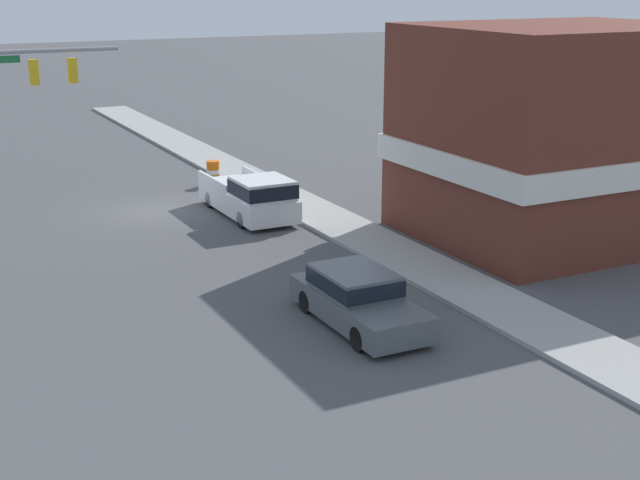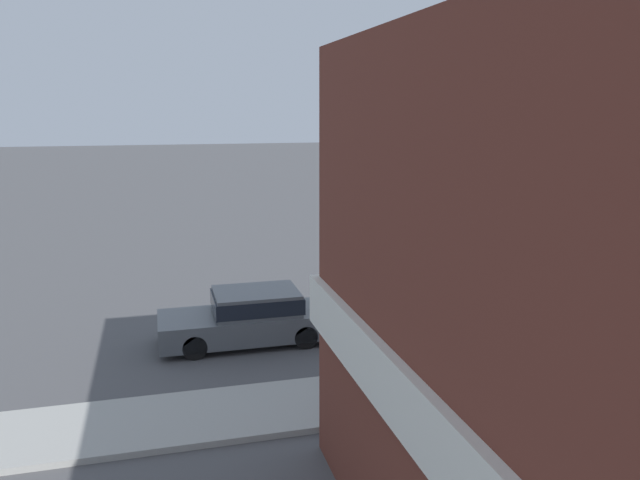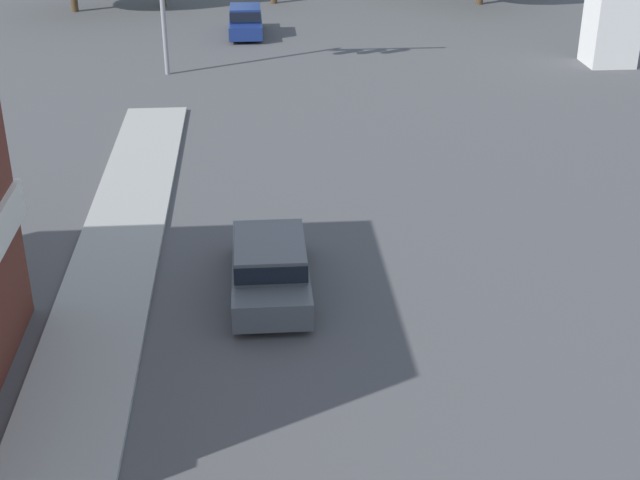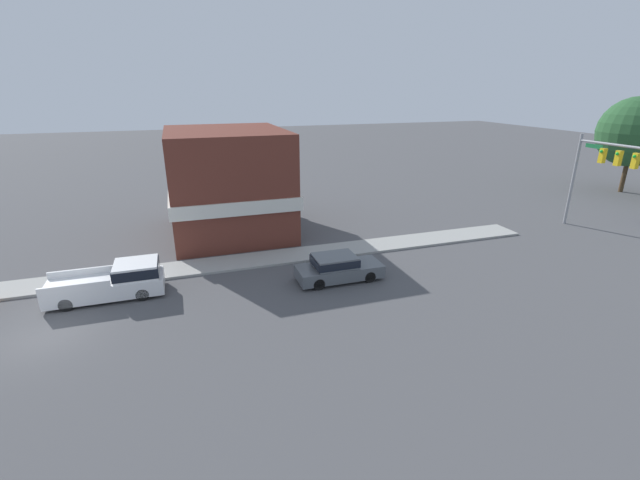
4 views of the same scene
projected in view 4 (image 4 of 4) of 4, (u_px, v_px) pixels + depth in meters
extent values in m
plane|color=#4C4C4F|center=(47.00, 336.00, 19.05)|extent=(200.00, 200.00, 0.00)
cube|color=#9E9E99|center=(73.00, 282.00, 24.11)|extent=(2.40, 60.00, 0.14)
cylinder|color=gray|center=(573.00, 180.00, 33.51)|extent=(0.22, 0.22, 7.12)
cylinder|color=gray|center=(619.00, 145.00, 29.75)|extent=(6.11, 0.18, 0.18)
cube|color=gold|center=(602.00, 156.00, 30.96)|extent=(0.36, 0.36, 1.05)
sphere|color=green|center=(601.00, 151.00, 30.79)|extent=(0.22, 0.22, 0.22)
cube|color=gold|center=(618.00, 158.00, 29.86)|extent=(0.36, 0.36, 1.05)
sphere|color=green|center=(617.00, 154.00, 29.70)|extent=(0.22, 0.22, 0.22)
cube|color=gold|center=(635.00, 161.00, 28.77)|extent=(0.36, 0.36, 1.05)
sphere|color=green|center=(634.00, 156.00, 28.60)|extent=(0.22, 0.22, 0.22)
cube|color=#196B38|center=(594.00, 146.00, 31.50)|extent=(1.40, 0.04, 0.30)
cylinder|color=black|center=(358.00, 265.00, 25.72)|extent=(0.22, 0.66, 0.66)
cylinder|color=black|center=(370.00, 277.00, 24.19)|extent=(0.22, 0.66, 0.66)
cylinder|color=black|center=(310.00, 272.00, 24.82)|extent=(0.22, 0.66, 0.66)
cylinder|color=black|center=(319.00, 284.00, 23.29)|extent=(0.22, 0.66, 0.66)
cube|color=#51565B|center=(339.00, 271.00, 24.44)|extent=(1.94, 4.89, 0.71)
cube|color=#51565B|center=(335.00, 261.00, 24.12)|extent=(1.78, 2.35, 0.62)
cube|color=black|center=(335.00, 261.00, 24.12)|extent=(1.80, 2.44, 0.44)
cylinder|color=black|center=(144.00, 280.00, 23.83)|extent=(0.22, 0.66, 0.66)
cylinder|color=black|center=(142.00, 295.00, 22.13)|extent=(0.22, 0.66, 0.66)
cylinder|color=black|center=(73.00, 289.00, 22.78)|extent=(0.22, 0.66, 0.66)
cylinder|color=black|center=(66.00, 305.00, 21.09)|extent=(0.22, 0.66, 0.66)
cube|color=white|center=(106.00, 287.00, 22.36)|extent=(2.12, 5.70, 0.85)
cube|color=white|center=(136.00, 269.00, 22.56)|extent=(2.01, 2.16, 0.75)
cube|color=black|center=(136.00, 269.00, 22.56)|extent=(2.03, 2.25, 0.53)
cube|color=white|center=(82.00, 272.00, 22.69)|extent=(0.12, 3.23, 0.35)
cube|color=white|center=(74.00, 288.00, 20.90)|extent=(0.12, 3.23, 0.35)
cube|color=brown|center=(228.00, 182.00, 31.71)|extent=(9.98, 8.28, 7.60)
cube|color=silver|center=(229.00, 192.00, 31.97)|extent=(10.28, 8.58, 0.90)
cylinder|color=#4C3823|center=(624.00, 177.00, 44.63)|extent=(0.44, 0.44, 3.03)
sphere|color=#28562D|center=(635.00, 132.00, 43.06)|extent=(6.93, 6.93, 6.93)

